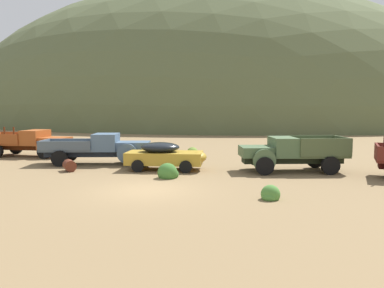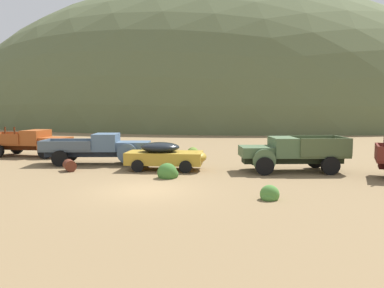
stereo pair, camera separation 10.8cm
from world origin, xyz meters
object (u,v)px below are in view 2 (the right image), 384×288
object	(u,v)px
oil_drum_tipped	(70,165)
truck_oxide_orange	(35,142)
car_mustard	(167,155)
truck_chalk_blue	(104,148)
truck_weathered_green	(286,153)

from	to	relation	value
oil_drum_tipped	truck_oxide_orange	bearing A→B (deg)	138.49
truck_oxide_orange	car_mustard	bearing A→B (deg)	-21.08
truck_chalk_blue	car_mustard	bearing A→B (deg)	-29.90
truck_oxide_orange	truck_weathered_green	size ratio (longest dim) A/B	1.00
car_mustard	truck_weathered_green	world-z (taller)	truck_weathered_green
car_mustard	truck_weathered_green	bearing A→B (deg)	1.38
truck_oxide_orange	car_mustard	size ratio (longest dim) A/B	1.30
truck_oxide_orange	car_mustard	world-z (taller)	truck_oxide_orange
truck_weathered_green	truck_chalk_blue	bearing A→B (deg)	-16.64
truck_oxide_orange	car_mustard	distance (m)	11.45
truck_oxide_orange	truck_chalk_blue	distance (m)	6.83
truck_weathered_green	oil_drum_tipped	bearing A→B (deg)	-2.60
oil_drum_tipped	truck_weathered_green	bearing A→B (deg)	12.07
truck_oxide_orange	truck_weathered_green	world-z (taller)	truck_oxide_orange
truck_weathered_green	oil_drum_tipped	world-z (taller)	truck_weathered_green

